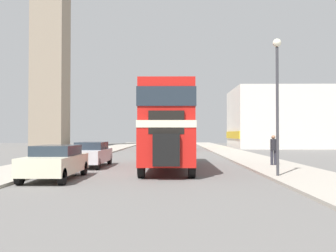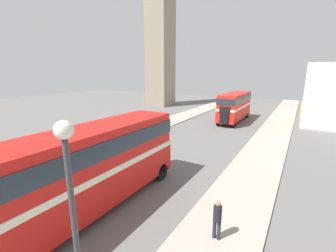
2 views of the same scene
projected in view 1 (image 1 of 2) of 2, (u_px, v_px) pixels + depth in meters
ground_plane at (151, 176)px, 17.00m from camera, size 120.00×120.00×0.00m
sidewalk_right at (300, 174)px, 16.91m from camera, size 3.50×120.00×0.12m
sidewalk_left at (4, 174)px, 17.10m from camera, size 3.50×120.00×0.12m
double_decker_bus at (168, 122)px, 20.56m from camera, size 2.48×10.80×4.28m
bus_distant at (173, 130)px, 45.36m from camera, size 2.39×9.56×4.01m
car_parked_near at (56, 162)px, 15.56m from camera, size 1.79×4.28×1.42m
car_parked_mid at (91, 154)px, 21.54m from camera, size 1.70×4.55×1.42m
pedestrian_walking at (273, 148)px, 21.35m from camera, size 0.34×0.34×1.71m
street_lamp at (277, 86)px, 15.98m from camera, size 0.36×0.36×5.86m
church_tower at (51, 6)px, 54.16m from camera, size 4.80×4.80×39.96m
shop_building_block at (297, 118)px, 50.75m from camera, size 17.57×11.28×7.96m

